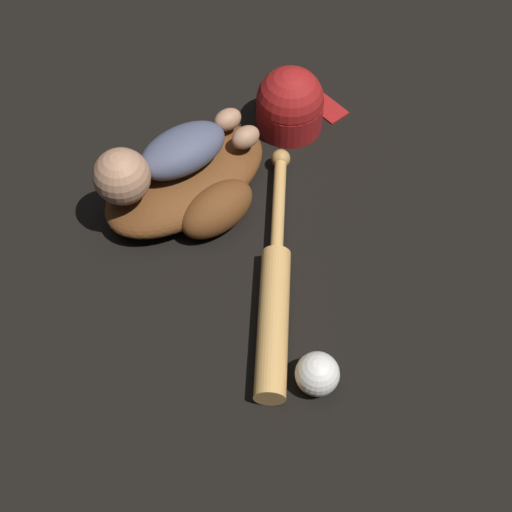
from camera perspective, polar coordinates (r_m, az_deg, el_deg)
name	(u,v)px	position (r m, az deg, el deg)	size (l,w,h in m)	color
ground_plane	(199,205)	(1.43, -4.55, 4.10)	(6.00, 6.00, 0.00)	black
baseball_glove	(192,184)	(1.41, -5.18, 5.78)	(0.37, 0.26, 0.09)	brown
baby_figure	(162,159)	(1.34, -7.50, 7.70)	(0.34, 0.12, 0.10)	#4C516B
baseball_bat	(274,294)	(1.27, 1.49, -3.03)	(0.40, 0.42, 0.05)	tan
baseball	(317,374)	(1.19, 4.93, -9.38)	(0.07, 0.07, 0.07)	white
baseball_cap	(290,105)	(1.54, 2.76, 12.00)	(0.20, 0.14, 0.14)	maroon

